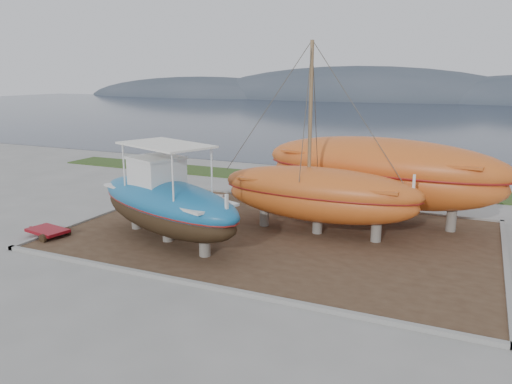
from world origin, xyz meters
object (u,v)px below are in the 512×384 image
at_px(blue_caique, 166,193).
at_px(white_dinghy, 187,204).
at_px(orange_sailboat, 320,141).
at_px(orange_bare_hull, 379,180).
at_px(red_trailer, 48,233).

xyz_separation_m(blue_caique, white_dinghy, (-1.20, 3.43, -1.41)).
distance_m(orange_sailboat, orange_bare_hull, 4.38).
distance_m(white_dinghy, orange_bare_hull, 9.38).
height_order(blue_caique, orange_bare_hull, blue_caique).
xyz_separation_m(blue_caique, orange_bare_hull, (7.43, 6.86, -0.14)).
bearing_deg(blue_caique, white_dinghy, 130.56).
relative_size(orange_sailboat, red_trailer, 3.42).
height_order(white_dinghy, red_trailer, white_dinghy).
bearing_deg(orange_sailboat, blue_caique, -144.53).
bearing_deg(orange_bare_hull, white_dinghy, -150.15).
relative_size(blue_caique, white_dinghy, 1.96).
bearing_deg(blue_caique, red_trailer, -141.52).
height_order(blue_caique, white_dinghy, blue_caique).
bearing_deg(white_dinghy, red_trailer, -131.28).
distance_m(blue_caique, orange_sailboat, 6.84).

